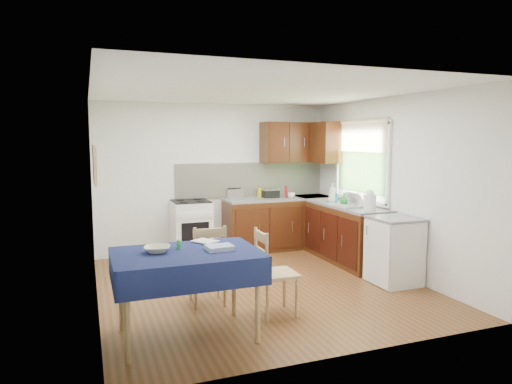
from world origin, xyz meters
name	(u,v)px	position (x,y,z in m)	size (l,w,h in m)	color
floor	(259,285)	(0.00, 0.00, 0.00)	(4.20, 4.20, 0.00)	#533416
ceiling	(259,91)	(0.00, 0.00, 2.50)	(4.00, 4.20, 0.02)	white
wall_back	(215,178)	(0.00, 2.10, 1.25)	(4.00, 0.02, 2.50)	white
wall_front	(347,216)	(0.00, -2.10, 1.25)	(4.00, 0.02, 2.50)	white
wall_left	(94,197)	(-2.00, 0.00, 1.25)	(0.02, 4.20, 2.50)	silver
wall_right	(389,185)	(2.00, 0.00, 1.25)	(0.02, 4.20, 2.50)	white
base_cabinets	(308,229)	(1.36, 1.26, 0.43)	(1.90, 2.30, 0.86)	#361809
worktop_back	(279,199)	(1.05, 1.80, 0.88)	(1.90, 0.60, 0.04)	slate
worktop_right	(347,206)	(1.70, 0.65, 0.88)	(0.60, 1.70, 0.04)	slate
worktop_corner	(312,197)	(1.70, 1.80, 0.88)	(0.60, 0.60, 0.04)	slate
splashback	(252,180)	(0.65, 2.08, 1.20)	(2.70, 0.02, 0.60)	beige
upper_cabinets	(304,142)	(1.52, 1.80, 1.85)	(1.20, 0.85, 0.70)	#361809
stove	(191,228)	(-0.50, 1.80, 0.46)	(0.60, 0.61, 0.92)	white
window	(361,156)	(1.97, 0.70, 1.65)	(0.04, 1.48, 1.26)	#2F5021
fridge	(394,251)	(1.70, -0.55, 0.44)	(0.58, 0.60, 0.89)	white
corkboard	(95,165)	(-1.97, 0.30, 1.60)	(0.04, 0.62, 0.47)	tan
dining_table	(187,263)	(-1.21, -1.22, 0.73)	(1.38, 0.93, 0.83)	#0F0E39
chair_far	(208,263)	(-0.80, -0.46, 0.50)	(0.44, 0.44, 0.94)	tan
chair_near	(272,270)	(-0.22, -0.99, 0.50)	(0.42, 0.42, 0.94)	tan
toaster	(234,194)	(0.22, 1.74, 0.99)	(0.27, 0.17, 0.21)	#B0B0B4
sandwich_press	(270,193)	(0.91, 1.86, 0.98)	(0.27, 0.23, 0.16)	black
sauce_bottle	(286,192)	(1.15, 1.72, 1.01)	(0.05, 0.05, 0.21)	#B00E15
yellow_packet	(261,193)	(0.79, 1.98, 0.98)	(0.12, 0.08, 0.16)	yellow
dish_rack	(353,205)	(1.66, 0.40, 0.93)	(0.46, 0.35, 0.22)	gray
kettle	(370,201)	(1.69, 0.01, 1.03)	(0.18, 0.18, 0.30)	white
cup	(291,195)	(1.23, 1.67, 0.95)	(0.12, 0.12, 0.10)	white
soap_bottle_a	(332,193)	(1.64, 0.99, 1.05)	(0.12, 0.12, 0.30)	white
soap_bottle_b	(335,196)	(1.69, 0.99, 1.00)	(0.09, 0.09, 0.19)	#1E5DB1
soap_bottle_c	(344,199)	(1.65, 0.64, 0.99)	(0.14, 0.14, 0.18)	#248727
plate_bowl	(157,249)	(-1.47, -1.14, 0.86)	(0.25, 0.25, 0.06)	beige
book	(199,243)	(-1.01, -0.94, 0.84)	(0.18, 0.25, 0.02)	white
spice_jar	(179,244)	(-1.25, -1.07, 0.88)	(0.04, 0.04, 0.09)	green
tea_towel	(220,248)	(-0.89, -1.26, 0.86)	(0.25, 0.20, 0.05)	#273F91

